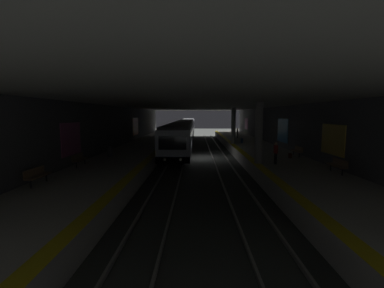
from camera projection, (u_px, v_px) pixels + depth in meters
The scene contains 21 objects.
ground_plane at pixel (199, 158), 28.23m from camera, with size 120.00×120.00×0.00m, color #383A38.
track_left at pixel (219, 157), 28.19m from camera, with size 60.00×1.53×0.16m.
track_right at pixel (178, 157), 28.26m from camera, with size 60.00×1.53×0.16m.
platform_left at pixel (260, 153), 28.07m from camera, with size 60.00×5.30×1.06m.
platform_right at pixel (138, 153), 28.28m from camera, with size 60.00×5.30×1.06m.
wall_left at pixel (288, 132), 27.82m from camera, with size 60.00×0.56×5.60m.
wall_right at pixel (111, 132), 28.07m from camera, with size 60.00×0.56×5.60m.
ceiling_slab at pixel (199, 104), 27.58m from camera, with size 60.00×19.40×0.40m.
pillar_near at pixel (259, 133), 19.34m from camera, with size 0.56×0.56×4.55m.
pillar_far at pixel (233, 125), 32.48m from camera, with size 0.56×0.56×4.55m.
metro_train at pixel (186, 129), 46.98m from camera, with size 52.34×2.83×3.49m.
bench_left_near at pixel (338, 165), 16.24m from camera, with size 1.70×0.47×0.86m.
bench_left_mid at pixel (297, 150), 22.76m from camera, with size 1.70×0.47×0.86m.
bench_right_near at pixel (37, 175), 13.51m from camera, with size 1.70×0.47×0.86m.
bench_right_mid at pixel (79, 159), 18.43m from camera, with size 1.70×0.47×0.86m.
person_waiting_near at pixel (258, 143), 25.09m from camera, with size 0.60×0.22×1.64m.
person_walking_mid at pixel (276, 152), 19.14m from camera, with size 0.60×0.22×1.61m.
person_standing_far at pixel (237, 133), 40.35m from camera, with size 0.60×0.22×1.55m.
suitcase_rolling at pixel (242, 141), 33.44m from camera, with size 0.37×0.25×0.89m.
backpack_on_floor at pixel (290, 156), 21.89m from camera, with size 0.30×0.20×0.40m.
trash_bin at pixel (110, 152), 22.72m from camera, with size 0.44×0.44×0.85m.
Camera 1 is at (-27.89, 0.30, 4.67)m, focal length 24.46 mm.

